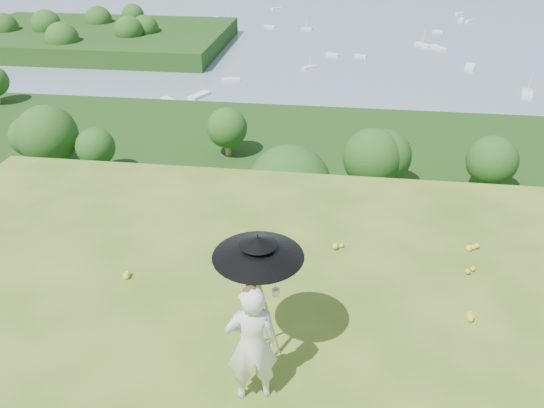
# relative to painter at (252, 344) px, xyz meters

# --- Properties ---
(forest_slope) EXTENTS (140.00, 56.00, 22.00)m
(forest_slope) POSITION_rel_painter_xyz_m (-0.31, 34.58, -29.89)
(forest_slope) COLOR #183A0F
(forest_slope) RESTS_ON bay_water
(shoreline_tier) EXTENTS (170.00, 28.00, 8.00)m
(shoreline_tier) POSITION_rel_painter_xyz_m (-0.31, 74.58, -36.89)
(shoreline_tier) COLOR #706A5A
(shoreline_tier) RESTS_ON bay_water
(bay_water) EXTENTS (700.00, 700.00, 0.00)m
(bay_water) POSITION_rel_painter_xyz_m (-0.31, 239.58, -34.89)
(bay_water) COLOR slate
(bay_water) RESTS_ON ground
(peninsula) EXTENTS (90.00, 60.00, 12.00)m
(peninsula) POSITION_rel_painter_xyz_m (-75.31, 154.58, -29.89)
(peninsula) COLOR #183A0F
(peninsula) RESTS_ON bay_water
(slope_trees) EXTENTS (110.00, 50.00, 6.00)m
(slope_trees) POSITION_rel_painter_xyz_m (-0.31, 34.58, -15.89)
(slope_trees) COLOR #214715
(slope_trees) RESTS_ON forest_slope
(harbor_town) EXTENTS (110.00, 22.00, 5.00)m
(harbor_town) POSITION_rel_painter_xyz_m (-0.31, 74.58, -30.39)
(harbor_town) COLOR beige
(harbor_town) RESTS_ON shoreline_tier
(moored_boats) EXTENTS (140.00, 140.00, 0.70)m
(moored_boats) POSITION_rel_painter_xyz_m (-12.81, 160.58, -34.54)
(moored_boats) COLOR white
(moored_boats) RESTS_ON bay_water
(wildflowers) EXTENTS (10.00, 10.50, 0.12)m
(wildflowers) POSITION_rel_painter_xyz_m (-0.31, -0.17, -0.83)
(wildflowers) COLOR yellow
(wildflowers) RESTS_ON ground
(painter) EXTENTS (0.74, 0.59, 1.77)m
(painter) POSITION_rel_painter_xyz_m (0.00, 0.00, 0.00)
(painter) COLOR white
(painter) RESTS_ON ground
(field_easel) EXTENTS (0.77, 0.77, 1.70)m
(field_easel) POSITION_rel_painter_xyz_m (-0.00, 0.61, -0.04)
(field_easel) COLOR #AD7C48
(field_easel) RESTS_ON ground
(sun_umbrella) EXTENTS (1.30, 1.30, 0.69)m
(sun_umbrella) POSITION_rel_painter_xyz_m (-0.01, 0.64, 0.86)
(sun_umbrella) COLOR black
(sun_umbrella) RESTS_ON field_easel
(painter_cap) EXTENTS (0.22, 0.26, 0.10)m
(painter_cap) POSITION_rel_painter_xyz_m (0.00, 0.00, 0.84)
(painter_cap) COLOR #C06973
(painter_cap) RESTS_ON painter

